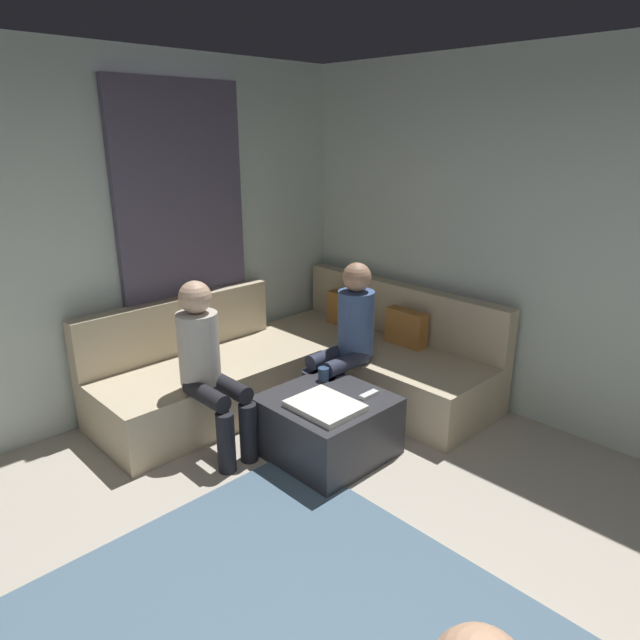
# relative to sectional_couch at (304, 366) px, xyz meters

# --- Properties ---
(wall_left) EXTENTS (0.12, 6.00, 2.70)m
(wall_left) POSITION_rel_sectional_couch_xyz_m (-0.86, -1.88, 1.07)
(wall_left) COLOR silver
(wall_left) RESTS_ON ground_plane
(curtain_panel) EXTENTS (0.06, 1.10, 2.50)m
(curtain_panel) POSITION_rel_sectional_couch_xyz_m (-0.76, -0.58, 0.97)
(curtain_panel) COLOR #595166
(curtain_panel) RESTS_ON ground_plane
(sectional_couch) EXTENTS (2.10, 2.55, 0.87)m
(sectional_couch) POSITION_rel_sectional_couch_xyz_m (0.00, 0.00, 0.00)
(sectional_couch) COLOR #C6B593
(sectional_couch) RESTS_ON ground_plane
(ottoman) EXTENTS (0.76, 0.76, 0.42)m
(ottoman) POSITION_rel_sectional_couch_xyz_m (0.75, -0.47, -0.07)
(ottoman) COLOR #333338
(ottoman) RESTS_ON ground_plane
(folded_blanket) EXTENTS (0.44, 0.36, 0.04)m
(folded_blanket) POSITION_rel_sectional_couch_xyz_m (0.85, -0.59, 0.16)
(folded_blanket) COLOR white
(folded_blanket) RESTS_ON ottoman
(coffee_mug) EXTENTS (0.08, 0.08, 0.10)m
(coffee_mug) POSITION_rel_sectional_couch_xyz_m (0.53, -0.29, 0.19)
(coffee_mug) COLOR #334C72
(coffee_mug) RESTS_ON ottoman
(game_remote) EXTENTS (0.05, 0.15, 0.02)m
(game_remote) POSITION_rel_sectional_couch_xyz_m (0.93, -0.25, 0.15)
(game_remote) COLOR white
(game_remote) RESTS_ON ottoman
(person_on_couch_back) EXTENTS (0.30, 0.60, 1.20)m
(person_on_couch_back) POSITION_rel_sectional_couch_xyz_m (0.43, 0.06, 0.38)
(person_on_couch_back) COLOR #2D3347
(person_on_couch_back) RESTS_ON ground_plane
(person_on_couch_side) EXTENTS (0.60, 0.30, 1.20)m
(person_on_couch_side) POSITION_rel_sectional_couch_xyz_m (0.15, -1.01, 0.38)
(person_on_couch_side) COLOR black
(person_on_couch_side) RESTS_ON ground_plane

